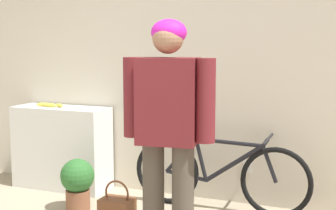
% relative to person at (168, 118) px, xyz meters
% --- Properties ---
extents(wall_back, '(8.00, 0.07, 2.60)m').
position_rel_person_xyz_m(wall_back, '(-0.25, 1.22, 0.35)').
color(wall_back, beige).
rests_on(wall_back, ground_plane).
extents(side_shelf, '(0.98, 0.37, 0.82)m').
position_rel_person_xyz_m(side_shelf, '(-1.56, 0.99, -0.54)').
color(side_shelf, white).
rests_on(side_shelf, ground_plane).
extents(person, '(0.66, 0.31, 1.62)m').
position_rel_person_xyz_m(person, '(0.00, 0.00, 0.00)').
color(person, '#4C4238').
rests_on(person, ground_plane).
extents(bicycle, '(1.59, 0.46, 0.68)m').
position_rel_person_xyz_m(bicycle, '(0.10, 0.94, -0.62)').
color(bicycle, black).
rests_on(bicycle, ground_plane).
extents(banana, '(0.34, 0.09, 0.04)m').
position_rel_person_xyz_m(banana, '(-1.66, 0.96, -0.11)').
color(banana, '#EAD64C').
rests_on(banana, side_shelf).
extents(potted_plant, '(0.30, 0.30, 0.46)m').
position_rel_person_xyz_m(potted_plant, '(-1.05, 0.48, -0.69)').
color(potted_plant, brown).
rests_on(potted_plant, ground_plane).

